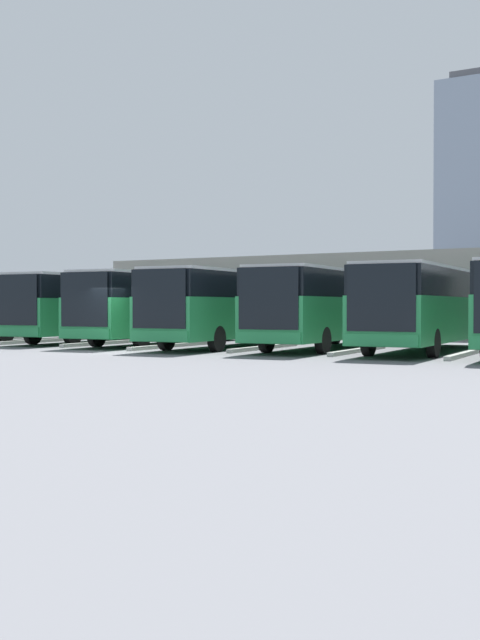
# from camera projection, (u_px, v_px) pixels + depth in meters

# --- Properties ---
(ground_plane) EXTENTS (600.00, 600.00, 0.00)m
(ground_plane) POSITION_uv_depth(u_px,v_px,m) (113.00, 352.00, 31.01)
(ground_plane) COLOR slate
(curb_divider_0) EXTENTS (0.70, 6.38, 0.15)m
(curb_divider_0) POSITION_uv_depth(u_px,v_px,m) (467.00, 354.00, 28.54)
(curb_divider_0) COLOR #B2B2AD
(curb_divider_0) RESTS_ON ground_plane
(bus_1) EXTENTS (3.46, 12.48, 3.26)m
(bus_1) POSITION_uv_depth(u_px,v_px,m) (427.00, 305.00, 31.21)
(bus_1) COLOR #238447
(bus_1) RESTS_ON ground_plane
(curb_divider_1) EXTENTS (0.70, 6.38, 0.15)m
(curb_divider_1) POSITION_uv_depth(u_px,v_px,m) (359.00, 350.00, 30.73)
(curb_divider_1) COLOR #B2B2AD
(curb_divider_1) RESTS_ON ground_plane
(bus_2) EXTENTS (3.46, 12.48, 3.26)m
(bus_2) POSITION_uv_depth(u_px,v_px,m) (330.00, 305.00, 33.34)
(bus_2) COLOR #238447
(bus_2) RESTS_ON ground_plane
(curb_divider_2) EXTENTS (0.70, 6.38, 0.15)m
(curb_divider_2) POSITION_uv_depth(u_px,v_px,m) (265.00, 347.00, 32.87)
(curb_divider_2) COLOR #B2B2AD
(curb_divider_2) RESTS_ON ground_plane
(bus_3) EXTENTS (3.46, 12.48, 3.26)m
(bus_3) POSITION_uv_depth(u_px,v_px,m) (235.00, 305.00, 34.79)
(bus_3) COLOR #238447
(bus_3) RESTS_ON ground_plane
(curb_divider_3) EXTENTS (0.70, 6.38, 0.15)m
(curb_divider_3) POSITION_uv_depth(u_px,v_px,m) (171.00, 346.00, 34.31)
(curb_divider_3) COLOR #B2B2AD
(curb_divider_3) RESTS_ON ground_plane
(bus_4) EXTENTS (3.46, 12.48, 3.26)m
(bus_4) POSITION_uv_depth(u_px,v_px,m) (166.00, 305.00, 37.43)
(bus_4) COLOR #238447
(bus_4) RESTS_ON ground_plane
(curb_divider_4) EXTENTS (0.70, 6.38, 0.15)m
(curb_divider_4) POSITION_uv_depth(u_px,v_px,m) (106.00, 343.00, 36.95)
(curb_divider_4) COLOR #B2B2AD
(curb_divider_4) RESTS_ON ground_plane
(bus_5) EXTENTS (3.46, 12.48, 3.26)m
(bus_5) POSITION_uv_depth(u_px,v_px,m) (102.00, 305.00, 39.84)
(bus_5) COLOR #238447
(bus_5) RESTS_ON ground_plane
(curb_divider_5) EXTENTS (0.70, 6.38, 0.15)m
(curb_divider_5) POSITION_uv_depth(u_px,v_px,m) (45.00, 341.00, 39.36)
(curb_divider_5) COLOR #B2B2AD
(curb_divider_5) RESTS_ON ground_plane
(bus_6) EXTENTS (3.46, 12.48, 3.26)m
(bus_6) POSITION_uv_depth(u_px,v_px,m) (39.00, 305.00, 41.84)
(bus_6) COLOR #238447
(bus_6) RESTS_ON ground_plane
(station_building) EXTENTS (27.78, 15.61, 4.72)m
(station_building) POSITION_uv_depth(u_px,v_px,m) (349.00, 297.00, 50.83)
(station_building) COLOR gray
(station_building) RESTS_ON ground_plane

